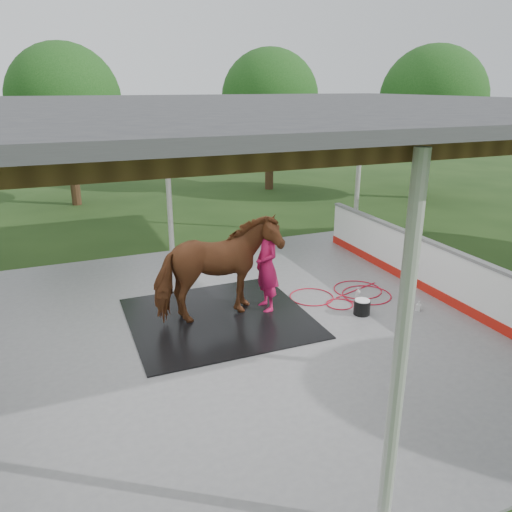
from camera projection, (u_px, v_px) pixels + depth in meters
name	position (u px, v px, depth m)	size (l,w,h in m)	color
ground	(231.00, 332.00, 9.25)	(100.00, 100.00, 0.00)	#1E3814
concrete_slab	(230.00, 331.00, 9.24)	(12.00, 10.00, 0.05)	slate
pavilion_structure	(226.00, 110.00, 7.95)	(12.60, 10.60, 4.05)	beige
dasher_board	(432.00, 270.00, 10.69)	(0.16, 8.00, 1.15)	red
tree_belt	(226.00, 118.00, 8.91)	(28.00, 28.00, 5.80)	#382314
rubber_mat	(219.00, 318.00, 9.69)	(3.36, 3.15, 0.03)	black
horse	(218.00, 269.00, 9.36)	(1.07, 2.35, 1.99)	brown
handler	(267.00, 265.00, 9.79)	(0.69, 0.45, 1.88)	#CA1551
wash_bucket	(362.00, 307.00, 9.82)	(0.33, 0.33, 0.30)	black
soap_bottle_a	(358.00, 293.00, 10.50)	(0.10, 0.10, 0.27)	silver
soap_bottle_b	(419.00, 306.00, 9.99)	(0.09, 0.09, 0.20)	#338CD8
hose_coil	(347.00, 294.00, 10.76)	(2.20, 1.37, 0.02)	#B80D24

